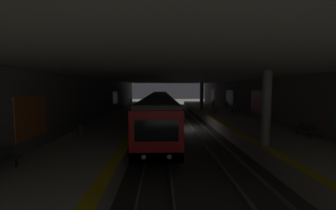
{
  "coord_description": "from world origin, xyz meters",
  "views": [
    {
      "loc": [
        -22.63,
        1.97,
        4.57
      ],
      "look_at": [
        10.57,
        0.84,
        1.77
      ],
      "focal_mm": 22.17,
      "sensor_mm": 36.0,
      "label": 1
    }
  ],
  "objects_px": {
    "bench_left_far": "(238,110)",
    "trash_bin": "(80,130)",
    "bench_right_near": "(2,160)",
    "bench_right_mid": "(122,105)",
    "pillar_far": "(202,96)",
    "metro_train": "(159,106)",
    "suitcase_rolling": "(216,111)",
    "person_standing_far": "(131,102)",
    "person_waiting_near": "(213,103)",
    "person_walking_mid": "(226,106)",
    "person_boarding": "(263,115)",
    "bench_left_mid": "(305,129)",
    "pillar_near": "(266,108)",
    "backpack_on_floor": "(232,111)"
  },
  "relations": [
    {
      "from": "bench_left_far",
      "to": "trash_bin",
      "type": "bearing_deg",
      "value": 128.24
    },
    {
      "from": "bench_right_near",
      "to": "bench_right_mid",
      "type": "bearing_deg",
      "value": 0.0
    },
    {
      "from": "pillar_far",
      "to": "metro_train",
      "type": "distance_m",
      "value": 7.19
    },
    {
      "from": "suitcase_rolling",
      "to": "trash_bin",
      "type": "xyz_separation_m",
      "value": [
        -12.96,
        13.35,
        0.1
      ]
    },
    {
      "from": "person_standing_far",
      "to": "pillar_far",
      "type": "bearing_deg",
      "value": -114.26
    },
    {
      "from": "person_waiting_near",
      "to": "trash_bin",
      "type": "relative_size",
      "value": 1.86
    },
    {
      "from": "metro_train",
      "to": "person_standing_far",
      "type": "xyz_separation_m",
      "value": [
        7.94,
        5.13,
        -0.09
      ]
    },
    {
      "from": "person_walking_mid",
      "to": "person_boarding",
      "type": "height_order",
      "value": "person_walking_mid"
    },
    {
      "from": "bench_right_near",
      "to": "person_standing_far",
      "type": "height_order",
      "value": "person_standing_far"
    },
    {
      "from": "bench_left_mid",
      "to": "person_walking_mid",
      "type": "relative_size",
      "value": 0.98
    },
    {
      "from": "metro_train",
      "to": "person_walking_mid",
      "type": "xyz_separation_m",
      "value": [
        -1.44,
        -9.11,
        -0.02
      ]
    },
    {
      "from": "bench_left_mid",
      "to": "person_waiting_near",
      "type": "bearing_deg",
      "value": 4.65
    },
    {
      "from": "pillar_near",
      "to": "bench_left_far",
      "type": "height_order",
      "value": "pillar_near"
    },
    {
      "from": "pillar_far",
      "to": "pillar_near",
      "type": "bearing_deg",
      "value": 180.0
    },
    {
      "from": "bench_left_mid",
      "to": "bench_right_mid",
      "type": "relative_size",
      "value": 1.0
    },
    {
      "from": "metro_train",
      "to": "person_waiting_near",
      "type": "distance_m",
      "value": 10.6
    },
    {
      "from": "pillar_near",
      "to": "bench_left_mid",
      "type": "height_order",
      "value": "pillar_near"
    },
    {
      "from": "person_standing_far",
      "to": "backpack_on_floor",
      "type": "height_order",
      "value": "person_standing_far"
    },
    {
      "from": "bench_right_near",
      "to": "bench_right_mid",
      "type": "height_order",
      "value": "same"
    },
    {
      "from": "pillar_far",
      "to": "bench_left_mid",
      "type": "xyz_separation_m",
      "value": [
        -17.32,
        -4.18,
        -1.75
      ]
    },
    {
      "from": "pillar_near",
      "to": "person_standing_far",
      "type": "bearing_deg",
      "value": 25.06
    },
    {
      "from": "pillar_far",
      "to": "person_waiting_near",
      "type": "relative_size",
      "value": 2.87
    },
    {
      "from": "pillar_near",
      "to": "backpack_on_floor",
      "type": "distance_m",
      "value": 17.1
    },
    {
      "from": "bench_left_mid",
      "to": "bench_right_mid",
      "type": "distance_m",
      "value": 26.6
    },
    {
      "from": "person_waiting_near",
      "to": "person_walking_mid",
      "type": "relative_size",
      "value": 0.91
    },
    {
      "from": "person_boarding",
      "to": "metro_train",
      "type": "bearing_deg",
      "value": 46.49
    },
    {
      "from": "trash_bin",
      "to": "bench_right_near",
      "type": "bearing_deg",
      "value": 173.47
    },
    {
      "from": "bench_right_mid",
      "to": "backpack_on_floor",
      "type": "distance_m",
      "value": 17.73
    },
    {
      "from": "metro_train",
      "to": "person_waiting_near",
      "type": "relative_size",
      "value": 23.97
    },
    {
      "from": "backpack_on_floor",
      "to": "bench_right_near",
      "type": "bearing_deg",
      "value": 140.61
    },
    {
      "from": "pillar_near",
      "to": "pillar_far",
      "type": "distance_m",
      "value": 19.72
    },
    {
      "from": "bench_left_mid",
      "to": "bench_right_near",
      "type": "height_order",
      "value": "same"
    },
    {
      "from": "bench_left_far",
      "to": "person_standing_far",
      "type": "bearing_deg",
      "value": 59.51
    },
    {
      "from": "backpack_on_floor",
      "to": "metro_train",
      "type": "bearing_deg",
      "value": 87.33
    },
    {
      "from": "bench_left_mid",
      "to": "bench_right_near",
      "type": "xyz_separation_m",
      "value": [
        -6.04,
        17.07,
        0.0
      ]
    },
    {
      "from": "person_waiting_near",
      "to": "person_boarding",
      "type": "distance_m",
      "value": 15.09
    },
    {
      "from": "pillar_near",
      "to": "person_waiting_near",
      "type": "height_order",
      "value": "pillar_near"
    },
    {
      "from": "bench_left_mid",
      "to": "backpack_on_floor",
      "type": "distance_m",
      "value": 14.18
    },
    {
      "from": "person_walking_mid",
      "to": "trash_bin",
      "type": "bearing_deg",
      "value": 131.11
    },
    {
      "from": "person_standing_far",
      "to": "bench_left_far",
      "type": "bearing_deg",
      "value": -120.49
    },
    {
      "from": "metro_train",
      "to": "bench_right_mid",
      "type": "distance_m",
      "value": 8.57
    },
    {
      "from": "pillar_far",
      "to": "backpack_on_floor",
      "type": "height_order",
      "value": "pillar_far"
    },
    {
      "from": "bench_right_mid",
      "to": "pillar_far",
      "type": "bearing_deg",
      "value": -103.44
    },
    {
      "from": "bench_right_mid",
      "to": "person_walking_mid",
      "type": "relative_size",
      "value": 0.98
    },
    {
      "from": "pillar_near",
      "to": "person_standing_far",
      "type": "distance_m",
      "value": 27.62
    },
    {
      "from": "pillar_far",
      "to": "metro_train",
      "type": "bearing_deg",
      "value": 112.22
    },
    {
      "from": "bench_left_far",
      "to": "bench_right_mid",
      "type": "bearing_deg",
      "value": 67.25
    },
    {
      "from": "bench_right_near",
      "to": "person_standing_far",
      "type": "distance_m",
      "value": 28.66
    },
    {
      "from": "bench_left_mid",
      "to": "trash_bin",
      "type": "relative_size",
      "value": 2.0
    },
    {
      "from": "person_waiting_near",
      "to": "person_walking_mid",
      "type": "xyz_separation_m",
      "value": [
        -6.87,
        -0.01,
        0.1
      ]
    }
  ]
}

